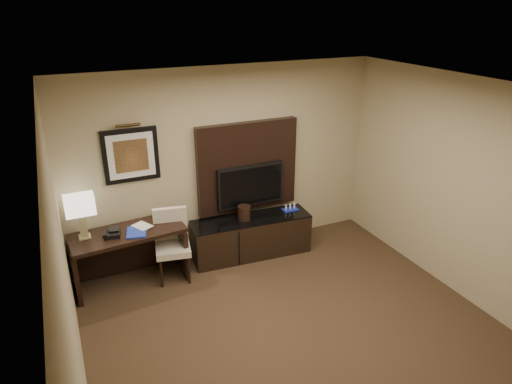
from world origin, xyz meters
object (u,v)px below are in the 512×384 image
desk (130,257)px  minibar_tray (290,208)px  ice_bucket (244,213)px  desk_phone (112,233)px  credenza (251,236)px  tv (250,185)px  desk_chair (173,248)px  table_lamp (82,219)px

desk → minibar_tray: desk is taller
ice_bucket → minibar_tray: ice_bucket is taller
desk_phone → credenza: bearing=13.0°
tv → desk_chair: 1.42m
desk → ice_bucket: 1.65m
table_lamp → minibar_tray: size_ratio=2.29×
desk_phone → ice_bucket: (1.82, 0.07, -0.12)m
tv → desk_phone: tv is taller
desk → desk_phone: 0.47m
credenza → desk_chair: (-1.19, -0.14, 0.17)m
ice_bucket → credenza: bearing=-9.7°
desk_phone → ice_bucket: size_ratio=0.94×
credenza → table_lamp: (-2.23, 0.06, 0.72)m
desk_chair → desk_phone: bearing=-175.4°
desk → ice_bucket: size_ratio=6.98×
ice_bucket → table_lamp: bearing=178.9°
credenza → desk_chair: size_ratio=1.85×
desk → credenza: bearing=-4.9°
desk → tv: (1.80, 0.19, 0.64)m
desk_chair → ice_bucket: 1.12m
desk → tv: 1.92m
desk → ice_bucket: bearing=-4.3°
desk → minibar_tray: size_ratio=6.28×
minibar_tray → tv: bearing=162.5°
credenza → ice_bucket: (-0.10, 0.02, 0.40)m
desk_chair → desk_phone: size_ratio=4.85×
minibar_tray → desk: bearing=-179.7°
table_lamp → minibar_tray: table_lamp is taller
ice_bucket → minibar_tray: 0.74m
table_lamp → ice_bucket: table_lamp is taller
table_lamp → desk: bearing=-6.6°
credenza → tv: tv is taller
desk_chair → desk: bearing=176.7°
desk_chair → table_lamp: 1.20m
credenza → table_lamp: bearing=-177.2°
desk → credenza: 1.73m
desk_chair → credenza: bearing=17.4°
credenza → table_lamp: table_lamp is taller
ice_bucket → desk_chair: bearing=-172.0°
credenza → minibar_tray: 0.72m
tv → table_lamp: size_ratio=1.93×
desk → table_lamp: bearing=168.5°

